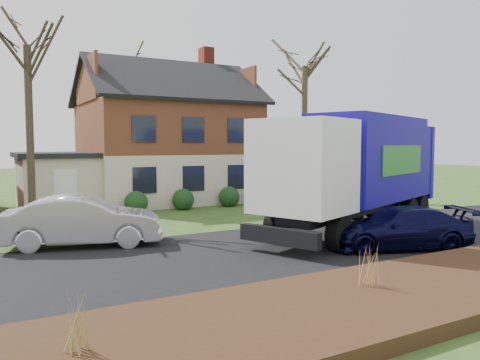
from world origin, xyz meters
TOP-DOWN VIEW (x-y plane):
  - ground at (0.00, 0.00)m, footprint 120.00×120.00m
  - road at (0.00, 0.00)m, footprint 80.00×7.00m
  - mulch_verge at (0.00, -5.30)m, footprint 80.00×3.50m
  - main_house at (1.49, 13.91)m, footprint 12.95×8.95m
  - garbage_truck at (4.71, 1.16)m, footprint 10.37×6.26m
  - silver_sedan at (-4.81, 3.37)m, footprint 5.18×3.03m
  - navy_wagon at (3.63, -1.80)m, footprint 4.84×3.38m
  - tree_front_west at (-5.78, 9.03)m, footprint 3.38×3.38m
  - tree_front_east at (9.56, 10.89)m, footprint 4.08×4.08m
  - tree_back at (1.95, 22.34)m, footprint 3.51×3.51m
  - grass_clump_west at (-6.55, -5.20)m, footprint 0.32×0.26m
  - grass_clump_mid at (-0.73, -4.92)m, footprint 0.31×0.25m

SIDE VIEW (x-z plane):
  - ground at x=0.00m, z-range 0.00..0.00m
  - road at x=0.00m, z-range 0.00..0.02m
  - mulch_verge at x=0.00m, z-range 0.00..0.30m
  - navy_wagon at x=3.63m, z-range 0.00..1.30m
  - grass_clump_west at x=-6.55m, z-range 0.30..1.14m
  - grass_clump_mid at x=-0.73m, z-range 0.30..1.16m
  - silver_sedan at x=-4.81m, z-range 0.00..1.61m
  - garbage_truck at x=4.71m, z-range 0.33..4.66m
  - main_house at x=1.49m, z-range -0.60..8.66m
  - tree_front_west at x=-5.78m, z-range 3.26..13.32m
  - tree_front_east at x=9.56m, z-range 3.54..14.87m
  - tree_back at x=1.95m, z-range 3.70..14.81m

